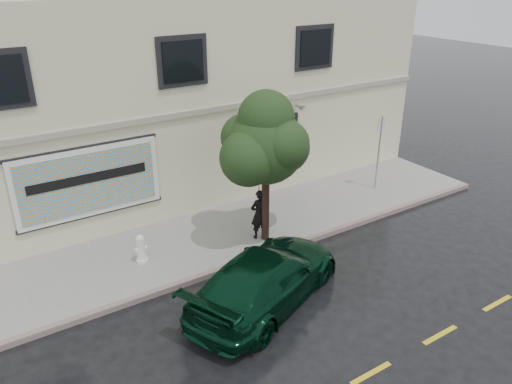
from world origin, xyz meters
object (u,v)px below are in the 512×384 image
car (266,278)px  pedestrian (259,214)px  fire_hydrant (141,249)px  street_tree (266,146)px

car → pedestrian: size_ratio=3.08×
car → fire_hydrant: bearing=8.8°
pedestrian → street_tree: street_tree is taller
fire_hydrant → street_tree: bearing=-26.7°
car → pedestrian: (1.52, 2.62, 0.23)m
car → pedestrian: pedestrian is taller
pedestrian → street_tree: 2.20m
pedestrian → fire_hydrant: 3.62m
car → street_tree: street_tree is taller
pedestrian → car: bearing=66.8°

